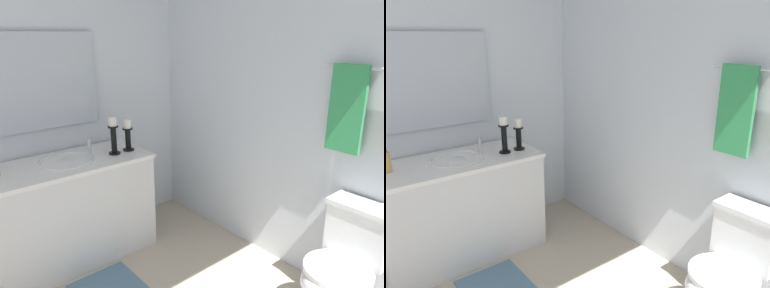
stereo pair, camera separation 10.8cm
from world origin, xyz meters
TOP-DOWN VIEW (x-y plane):
  - wall_back at (0.00, 1.27)m, footprint 2.51×0.04m
  - wall_left at (-1.26, 0.00)m, footprint 0.04×2.54m
  - vanity_cabinet at (-0.93, 0.04)m, footprint 0.58×1.23m
  - sink_basin at (-0.93, 0.04)m, footprint 0.40×0.40m
  - mirror at (-1.21, 0.04)m, footprint 0.02×0.83m
  - candle_holder_tall at (-0.87, 0.54)m, footprint 0.09×0.09m
  - candle_holder_short at (-0.86, 0.41)m, footprint 0.09×0.09m
  - toilet at (0.78, 0.99)m, footprint 0.39×0.54m
  - towel_near_vanity at (0.58, 1.19)m, footprint 0.21×0.03m

SIDE VIEW (x-z plane):
  - toilet at x=0.78m, z-range -0.01..0.74m
  - vanity_cabinet at x=-0.93m, z-range 0.00..0.80m
  - sink_basin at x=-0.93m, z-range 0.64..0.88m
  - candle_holder_tall at x=-0.87m, z-range 0.81..1.06m
  - candle_holder_short at x=-0.86m, z-range 0.81..1.10m
  - wall_back at x=0.00m, z-range 0.00..2.45m
  - wall_left at x=-1.26m, z-range 0.00..2.45m
  - towel_near_vanity at x=0.58m, z-range 1.01..1.54m
  - mirror at x=-1.21m, z-range 1.00..1.72m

